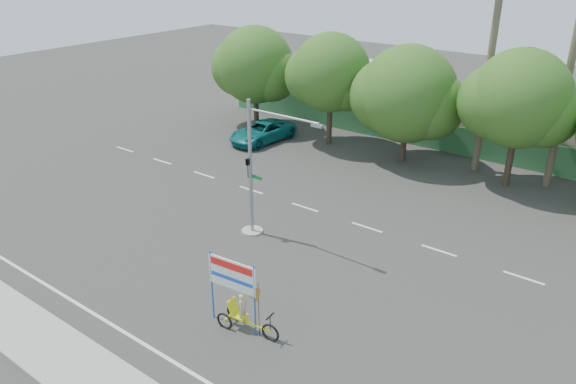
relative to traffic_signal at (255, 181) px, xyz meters
The scene contains 13 objects.
ground 5.40m from the traffic_signal, 61.13° to the right, with size 120.00×120.00×0.00m, color #33302D.
sidewalk_near 12.04m from the traffic_signal, 79.17° to the right, with size 50.00×2.40×0.12m, color gray.
fence 17.76m from the traffic_signal, 82.85° to the left, with size 38.00×0.08×2.00m, color #336B3D.
building_left 23.38m from the traffic_signal, 109.52° to the left, with size 12.00×8.00×4.00m, color beige.
building_right 24.29m from the traffic_signal, 65.15° to the left, with size 14.00×8.00×3.60m, color beige.
tree_far_left 18.45m from the traffic_signal, 130.22° to the left, with size 7.14×6.00×7.96m.
tree_left 14.99m from the traffic_signal, 109.08° to the left, with size 6.66×5.60×8.07m.
tree_center 14.15m from the traffic_signal, 85.33° to the left, with size 7.62×6.40×7.85m.
tree_right 16.38m from the traffic_signal, 59.83° to the left, with size 6.90×5.80×8.36m.
palm_short 17.56m from the traffic_signal, 69.84° to the left, with size 3.73×3.79×14.45m.
traffic_signal is the anchor object (origin of this frame).
trike_billboard 7.88m from the traffic_signal, 54.53° to the right, with size 3.14×0.82×3.09m.
pickup_truck 14.68m from the traffic_signal, 128.37° to the left, with size 2.50×5.43×1.51m, color #0F696A.
Camera 1 is at (14.45, -15.30, 13.74)m, focal length 35.00 mm.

